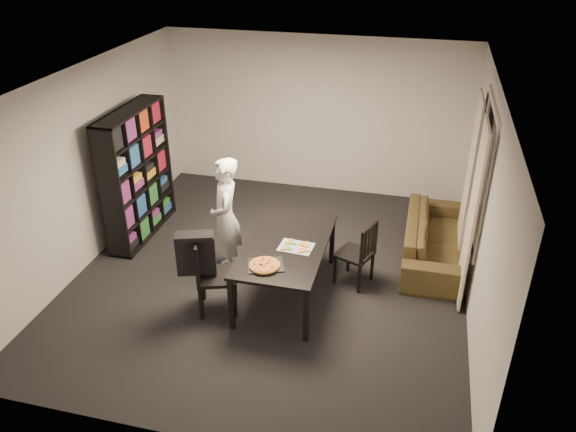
% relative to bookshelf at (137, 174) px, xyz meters
% --- Properties ---
extents(room, '(5.01, 5.51, 2.61)m').
position_rel_bookshelf_xyz_m(room, '(2.16, -0.60, 0.35)').
color(room, black).
rests_on(room, ground).
extents(window_pane, '(0.02, 1.40, 1.60)m').
position_rel_bookshelf_xyz_m(window_pane, '(4.64, -0.00, 0.55)').
color(window_pane, black).
rests_on(window_pane, room).
extents(window_frame, '(0.03, 1.52, 1.72)m').
position_rel_bookshelf_xyz_m(window_frame, '(4.64, -0.00, 0.55)').
color(window_frame, white).
rests_on(window_frame, room).
extents(curtain_left, '(0.03, 0.70, 2.25)m').
position_rel_bookshelf_xyz_m(curtain_left, '(4.56, -0.52, 0.20)').
color(curtain_left, beige).
rests_on(curtain_left, room).
extents(curtain_right, '(0.03, 0.70, 2.25)m').
position_rel_bookshelf_xyz_m(curtain_right, '(4.56, 0.52, 0.20)').
color(curtain_right, beige).
rests_on(curtain_right, room).
extents(bookshelf, '(0.35, 1.50, 1.90)m').
position_rel_bookshelf_xyz_m(bookshelf, '(0.00, 0.00, 0.00)').
color(bookshelf, black).
rests_on(bookshelf, room).
extents(dining_table, '(0.97, 1.74, 0.72)m').
position_rel_bookshelf_xyz_m(dining_table, '(2.44, -0.96, -0.29)').
color(dining_table, black).
rests_on(dining_table, room).
extents(chair_left, '(0.57, 0.57, 0.98)m').
position_rel_bookshelf_xyz_m(chair_left, '(1.64, -1.49, -0.39)').
color(chair_left, black).
rests_on(chair_left, room).
extents(chair_right, '(0.53, 0.53, 0.88)m').
position_rel_bookshelf_xyz_m(chair_right, '(3.31, -0.54, -0.45)').
color(chair_right, black).
rests_on(chair_right, room).
extents(draped_jacket, '(0.47, 0.32, 0.54)m').
position_rel_bookshelf_xyz_m(draped_jacket, '(1.51, -1.53, -0.14)').
color(draped_jacket, black).
rests_on(draped_jacket, chair_left).
extents(person, '(0.57, 0.69, 1.61)m').
position_rel_bookshelf_xyz_m(person, '(1.57, -0.65, -0.14)').
color(person, white).
rests_on(person, room).
extents(baking_tray, '(0.49, 0.44, 0.01)m').
position_rel_bookshelf_xyz_m(baking_tray, '(2.33, -1.48, -0.22)').
color(baking_tray, black).
rests_on(baking_tray, dining_table).
extents(pepperoni_pizza, '(0.35, 0.35, 0.03)m').
position_rel_bookshelf_xyz_m(pepperoni_pizza, '(2.33, -1.51, -0.20)').
color(pepperoni_pizza, '#AA8331').
rests_on(pepperoni_pizza, dining_table).
extents(kitchen_towel, '(0.42, 0.33, 0.01)m').
position_rel_bookshelf_xyz_m(kitchen_towel, '(2.58, -1.02, -0.22)').
color(kitchen_towel, silver).
rests_on(kitchen_towel, dining_table).
extents(pizza_slices, '(0.45, 0.41, 0.01)m').
position_rel_bookshelf_xyz_m(pizza_slices, '(2.58, -1.01, -0.21)').
color(pizza_slices, '#B79039').
rests_on(pizza_slices, dining_table).
extents(sofa, '(0.79, 2.02, 0.59)m').
position_rel_bookshelf_xyz_m(sofa, '(4.22, 0.33, -0.66)').
color(sofa, '#463C1C').
rests_on(sofa, room).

